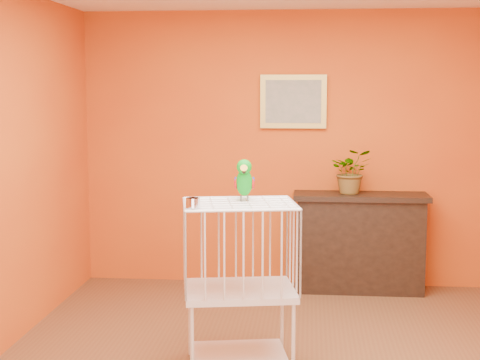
# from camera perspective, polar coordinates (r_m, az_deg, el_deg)

# --- Properties ---
(room_shell) EXTENTS (4.50, 4.50, 4.50)m
(room_shell) POSITION_cam_1_polar(r_m,az_deg,el_deg) (4.72, 3.51, 3.57)
(room_shell) COLOR #C55112
(room_shell) RESTS_ON ground
(console_cabinet) EXTENTS (1.23, 0.44, 0.91)m
(console_cabinet) POSITION_cam_1_polar(r_m,az_deg,el_deg) (6.91, 9.27, -4.80)
(console_cabinet) COLOR black
(console_cabinet) RESTS_ON ground
(potted_plant) EXTENTS (0.39, 0.43, 0.32)m
(potted_plant) POSITION_cam_1_polar(r_m,az_deg,el_deg) (6.77, 8.65, 0.25)
(potted_plant) COLOR #26722D
(potted_plant) RESTS_ON console_cabinet
(framed_picture) EXTENTS (0.62, 0.04, 0.50)m
(framed_picture) POSITION_cam_1_polar(r_m,az_deg,el_deg) (6.93, 4.16, 6.09)
(framed_picture) COLOR #B49940
(framed_picture) RESTS_ON room_shell
(birdcage) EXTENTS (0.82, 0.68, 1.12)m
(birdcage) POSITION_cam_1_polar(r_m,az_deg,el_deg) (4.96, -0.04, -7.95)
(birdcage) COLOR silver
(birdcage) RESTS_ON ground
(feed_cup) EXTENTS (0.09, 0.09, 0.06)m
(feed_cup) POSITION_cam_1_polar(r_m,az_deg,el_deg) (4.63, -3.68, -1.78)
(feed_cup) COLOR silver
(feed_cup) RESTS_ON birdcage
(parrot) EXTENTS (0.14, 0.26, 0.29)m
(parrot) POSITION_cam_1_polar(r_m,az_deg,el_deg) (4.91, 0.34, 0.03)
(parrot) COLOR #59544C
(parrot) RESTS_ON birdcage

